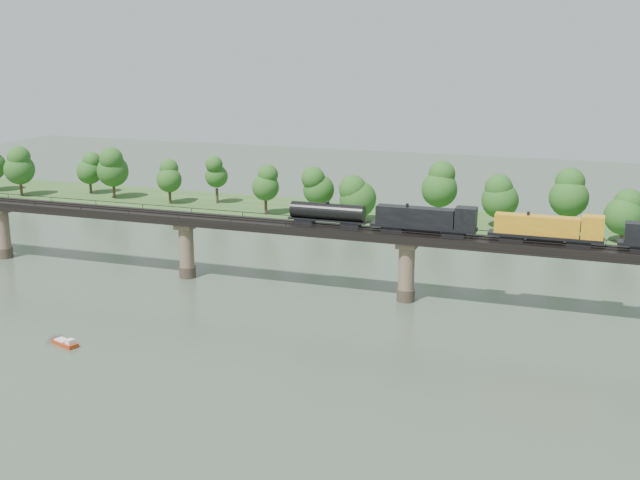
% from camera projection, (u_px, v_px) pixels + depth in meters
% --- Properties ---
extents(ground, '(400.00, 400.00, 0.00)m').
position_uv_depth(ground, '(352.00, 371.00, 103.43)').
color(ground, '#374536').
rests_on(ground, ground).
extents(far_bank, '(300.00, 24.00, 1.60)m').
position_uv_depth(far_bank, '(462.00, 224.00, 180.99)').
color(far_bank, '#2D5120').
rests_on(far_bank, ground).
extents(bridge, '(236.00, 30.00, 11.50)m').
position_uv_depth(bridge, '(406.00, 269.00, 129.53)').
color(bridge, '#473A2D').
rests_on(bridge, ground).
extents(bridge_superstructure, '(220.00, 4.90, 0.75)m').
position_uv_depth(bridge_superstructure, '(408.00, 231.00, 127.97)').
color(bridge_superstructure, black).
rests_on(bridge_superstructure, bridge).
extents(far_treeline, '(289.06, 17.54, 13.60)m').
position_uv_depth(far_treeline, '(423.00, 190.00, 177.55)').
color(far_treeline, '#382619').
rests_on(far_treeline, far_bank).
extents(freight_train, '(68.60, 2.67, 4.72)m').
position_uv_depth(freight_train, '(505.00, 226.00, 122.64)').
color(freight_train, black).
rests_on(freight_train, bridge).
extents(motorboat, '(4.52, 2.85, 1.19)m').
position_uv_depth(motorboat, '(65.00, 343.00, 111.78)').
color(motorboat, '#A23312').
rests_on(motorboat, ground).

